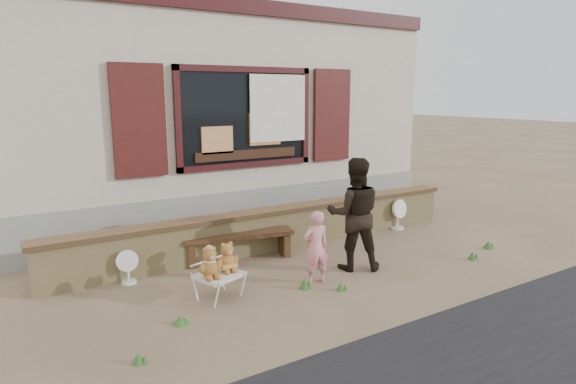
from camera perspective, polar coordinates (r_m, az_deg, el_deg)
ground at (r=7.02m, az=2.60°, el=-8.86°), size 80.00×80.00×0.00m
shopfront at (r=10.60m, az=-11.25°, el=8.92°), size 8.04×5.13×4.00m
brick_wall at (r=7.72m, az=-1.56°, el=-4.29°), size 7.10×0.36×0.67m
bench at (r=7.23m, az=-5.85°, el=-5.73°), size 1.68×0.69×0.42m
folding_chair at (r=5.97m, az=-8.19°, el=-9.84°), size 0.62×0.59×0.31m
teddy_bear_left at (r=5.81m, az=-9.28°, el=-8.17°), size 0.34×0.32×0.38m
teddy_bear_right at (r=5.99m, az=-7.25°, el=-7.56°), size 0.33×0.31×0.37m
child at (r=6.32m, az=3.31°, el=-6.56°), size 0.38×0.28×0.98m
adult at (r=6.80m, az=7.86°, el=-2.60°), size 0.97×0.91×1.60m
fan_left at (r=6.71m, az=-18.44°, el=-8.36°), size 0.30×0.19×0.46m
fan_right at (r=9.06m, az=12.87°, el=-2.57°), size 0.36×0.24×0.56m
grass_tufts at (r=6.49m, az=8.37°, el=-10.18°), size 5.84×0.77×0.15m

